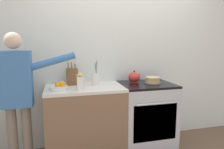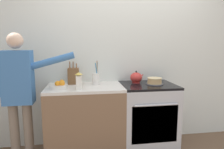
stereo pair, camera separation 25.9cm
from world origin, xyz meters
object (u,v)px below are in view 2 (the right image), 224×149
(layer_cake, at_px, (155,81))
(fruit_bowl, at_px, (59,85))
(person_baker, at_px, (19,88))
(milk_carton, at_px, (79,81))
(knife_block, at_px, (73,76))
(tea_kettle, at_px, (136,78))
(utensil_crock, at_px, (96,78))
(stove_range, at_px, (147,117))

(layer_cake, xyz_separation_m, fruit_bowl, (-1.26, -0.07, -0.01))
(person_baker, bearing_deg, milk_carton, -0.39)
(layer_cake, xyz_separation_m, knife_block, (-1.09, 0.19, 0.07))
(layer_cake, bearing_deg, tea_kettle, 143.49)
(utensil_crock, xyz_separation_m, milk_carton, (-0.22, -0.23, 0.01))
(milk_carton, bearing_deg, person_baker, 177.14)
(tea_kettle, height_order, person_baker, person_baker)
(stove_range, xyz_separation_m, person_baker, (-1.63, -0.12, 0.49))
(layer_cake, relative_size, utensil_crock, 0.72)
(knife_block, height_order, person_baker, person_baker)
(fruit_bowl, relative_size, person_baker, 0.14)
(stove_range, relative_size, fruit_bowl, 4.17)
(stove_range, height_order, milk_carton, milk_carton)
(knife_block, relative_size, fruit_bowl, 1.39)
(fruit_bowl, xyz_separation_m, person_baker, (-0.46, -0.03, -0.01))
(fruit_bowl, xyz_separation_m, milk_carton, (0.24, -0.07, 0.06))
(tea_kettle, xyz_separation_m, knife_block, (-0.88, 0.04, 0.04))
(knife_block, distance_m, fruit_bowl, 0.32)
(fruit_bowl, height_order, milk_carton, milk_carton)
(stove_range, xyz_separation_m, milk_carton, (-0.93, -0.15, 0.56))
(person_baker, bearing_deg, knife_block, 27.93)
(person_baker, bearing_deg, fruit_bowl, 6.59)
(person_baker, bearing_deg, layer_cake, 5.86)
(fruit_bowl, bearing_deg, utensil_crock, 19.34)
(fruit_bowl, distance_m, milk_carton, 0.26)
(utensil_crock, height_order, person_baker, person_baker)
(tea_kettle, distance_m, utensil_crock, 0.58)
(knife_block, height_order, utensil_crock, utensil_crock)
(layer_cake, xyz_separation_m, milk_carton, (-1.01, -0.14, 0.06))
(stove_range, distance_m, milk_carton, 1.09)
(knife_block, bearing_deg, fruit_bowl, -122.16)
(tea_kettle, bearing_deg, knife_block, 177.59)
(layer_cake, height_order, tea_kettle, tea_kettle)
(knife_block, bearing_deg, milk_carton, -76.81)
(stove_range, xyz_separation_m, knife_block, (-1.01, 0.18, 0.57))
(layer_cake, xyz_separation_m, utensil_crock, (-0.79, 0.09, 0.05))
(layer_cake, bearing_deg, utensil_crock, 173.21)
(tea_kettle, bearing_deg, utensil_crock, -173.74)
(knife_block, relative_size, utensil_crock, 0.93)
(tea_kettle, distance_m, person_baker, 1.52)
(layer_cake, distance_m, person_baker, 1.72)
(stove_range, relative_size, milk_carton, 4.48)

